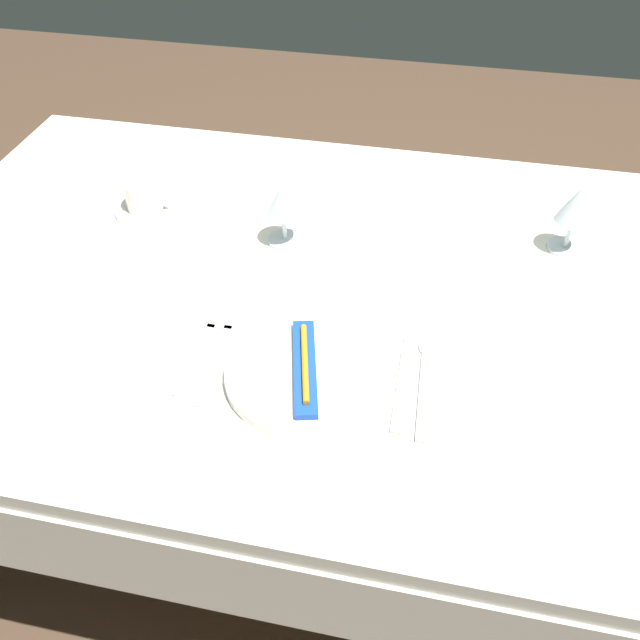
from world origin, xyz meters
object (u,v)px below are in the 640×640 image
Objects in this scene: dinner_plate at (305,373)px; wine_glass_centre at (283,203)px; dinner_knife at (403,382)px; fork_outer at (218,353)px; toothbrush_package at (305,366)px; spoon_soup at (424,374)px; wine_glass_left at (576,208)px; coffee_cup_left at (144,195)px; fork_inner at (200,348)px.

wine_glass_centre is at bearing 108.96° from dinner_plate.
wine_glass_centre is at bearing 129.49° from dinner_knife.
wine_glass_centre reaches higher than fork_outer.
toothbrush_package is 0.94× the size of spoon_soup.
wine_glass_left reaches higher than dinner_knife.
dinner_knife is at bearing -142.64° from spoon_soup.
wine_glass_left reaches higher than dinner_plate.
dinner_plate reaches higher than dinner_knife.
coffee_cup_left is 0.33m from wine_glass_centre.
spoon_soup is (0.03, 0.03, 0.00)m from dinner_knife.
dinner_knife is at bearing -1.28° from fork_inner.
coffee_cup_left is at bearing 172.00° from wine_glass_centre.
wine_glass_centre is at bearing 84.62° from fork_outer.
coffee_cup_left reaches higher than dinner_knife.
coffee_cup_left is (-0.64, 0.36, 0.04)m from spoon_soup.
coffee_cup_left is 0.88m from wine_glass_left.
wine_glass_centre is at bearing 108.96° from toothbrush_package.
coffee_cup_left is (-0.44, 0.41, 0.02)m from toothbrush_package.
wine_glass_centre is (0.07, 0.34, 0.09)m from fork_inner.
fork_inner is at bearing -145.89° from wine_glass_left.
toothbrush_package is 0.96× the size of dinner_knife.
spoon_soup is 1.58× the size of wine_glass_left.
fork_outer is 1.53× the size of wine_glass_left.
spoon_soup is at bearing 2.59° from fork_inner.
fork_inner is (-0.19, 0.03, -0.01)m from dinner_plate.
coffee_cup_left is at bearing 147.16° from dinner_knife.
dinner_plate reaches higher than spoon_soup.
wine_glass_left is at bearing 46.03° from toothbrush_package.
fork_inner is at bearing 171.87° from toothbrush_package.
dinner_plate is 1.18× the size of dinner_knife.
fork_inner is (-0.19, 0.03, -0.02)m from toothbrush_package.
dinner_plate is 1.24× the size of toothbrush_package.
spoon_soup is at bearing 13.14° from dinner_plate.
wine_glass_left is (0.44, 0.45, 0.09)m from dinner_plate.
fork_outer is (-0.16, 0.02, -0.01)m from dinner_plate.
dinner_plate is at bearing -166.86° from spoon_soup.
spoon_soup is at bearing 3.68° from fork_outer.
fork_inner is 0.35m from dinner_knife.
dinner_knife is (0.32, -0.00, 0.00)m from fork_outer.
coffee_cup_left is at bearing 123.52° from fork_inner.
coffee_cup_left is 0.70× the size of wine_glass_left.
dinner_knife is (0.35, -0.01, 0.00)m from fork_inner.
dinner_knife is at bearing -32.84° from coffee_cup_left.
dinner_knife is 0.72m from coffee_cup_left.
coffee_cup_left reaches higher than fork_outer.
dinner_knife is (0.16, 0.02, -0.02)m from toothbrush_package.
dinner_plate is at bearing -8.08° from fork_outer.
dinner_plate is at bearing -172.96° from dinner_knife.
fork_outer is 1.08× the size of fork_inner.
fork_outer is at bearing -95.38° from wine_glass_centre.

